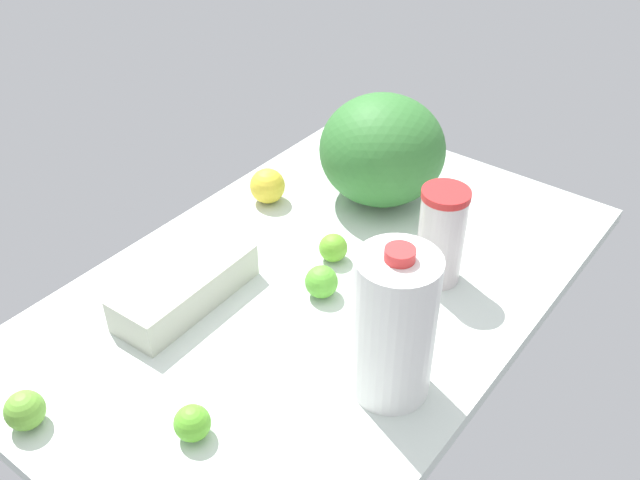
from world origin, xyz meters
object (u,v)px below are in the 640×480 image
at_px(watermelon, 382,150).
at_px(lime_by_jug, 321,282).
at_px(egg_carton, 186,287).
at_px(tumbler_cup, 441,236).
at_px(lime_far_back, 192,423).
at_px(milk_jug, 394,326).
at_px(lemon_near_front, 268,186).
at_px(lime_loose, 333,248).
at_px(lime_beside_bowl, 25,410).

height_order(watermelon, lime_by_jug, watermelon).
bearing_deg(egg_carton, tumbler_cup, 134.29).
bearing_deg(egg_carton, lime_far_back, 46.00).
xyz_separation_m(milk_jug, tumbler_cup, (-0.29, -0.08, -0.03)).
height_order(tumbler_cup, lemon_near_front, tumbler_cup).
xyz_separation_m(milk_jug, watermelon, (-0.46, -0.33, -0.01)).
height_order(lime_by_jug, lime_loose, lime_by_jug).
distance_m(tumbler_cup, lime_loose, 0.22).
height_order(lime_loose, lemon_near_front, lemon_near_front).
bearing_deg(watermelon, egg_carton, -9.28).
bearing_deg(lime_far_back, lemon_near_front, -149.07).
xyz_separation_m(egg_carton, lime_by_jug, (-0.17, 0.19, -0.00)).
height_order(tumbler_cup, lime_far_back, tumbler_cup).
height_order(tumbler_cup, lime_by_jug, tumbler_cup).
height_order(lime_loose, lime_far_back, same).
relative_size(tumbler_cup, lime_beside_bowl, 3.19).
bearing_deg(lemon_near_front, lime_by_jug, 57.83).
distance_m(lime_loose, lime_far_back, 0.48).
bearing_deg(milk_jug, lime_loose, -128.05).
distance_m(milk_jug, watermelon, 0.57).
bearing_deg(lime_far_back, milk_jug, 145.64).
xyz_separation_m(milk_jug, lime_far_back, (0.26, -0.18, -0.10)).
relative_size(watermelon, lime_far_back, 4.84).
distance_m(lime_beside_bowl, lime_far_back, 0.26).
bearing_deg(tumbler_cup, lime_by_jug, -39.31).
relative_size(milk_jug, lime_beside_bowl, 4.50).
distance_m(lime_loose, lemon_near_front, 0.26).
relative_size(tumbler_cup, lime_far_back, 3.49).
bearing_deg(lime_loose, egg_carton, -27.46).
relative_size(egg_carton, lime_by_jug, 4.54).
height_order(lime_by_jug, lime_beside_bowl, same).
distance_m(lime_by_jug, lemon_near_front, 0.34).
distance_m(lemon_near_front, lime_beside_bowl, 0.71).
relative_size(lemon_near_front, lime_beside_bowl, 1.27).
distance_m(lime_by_jug, lime_loose, 0.11).
relative_size(lime_beside_bowl, lime_far_back, 1.09).
bearing_deg(watermelon, lime_far_back, 11.40).
xyz_separation_m(egg_carton, tumbler_cup, (-0.34, 0.33, 0.06)).
distance_m(milk_jug, lime_beside_bowl, 0.57).
relative_size(milk_jug, egg_carton, 0.99).
bearing_deg(egg_carton, lime_loose, 150.74).
distance_m(lemon_near_front, lime_far_back, 0.65).
relative_size(egg_carton, tumbler_cup, 1.43).
relative_size(milk_jug, tumbler_cup, 1.41).
height_order(milk_jug, tumbler_cup, milk_jug).
xyz_separation_m(tumbler_cup, lemon_near_front, (-0.01, -0.43, -0.06)).
distance_m(milk_jug, lime_loose, 0.36).
xyz_separation_m(milk_jug, lime_beside_bowl, (0.40, -0.40, -0.10)).
bearing_deg(lime_by_jug, lemon_near_front, -122.17).
relative_size(tumbler_cup, lemon_near_front, 2.52).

